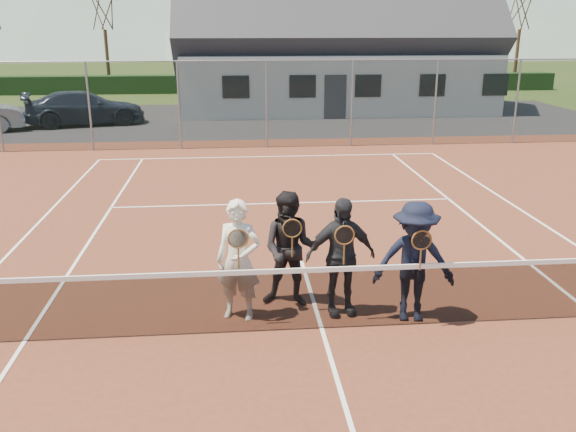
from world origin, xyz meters
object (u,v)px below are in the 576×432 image
object	(u,v)px
player_a	(238,260)
clubhouse	(333,28)
player_b	(290,250)
player_d	(414,262)
car_c	(85,108)
tennis_net	(322,295)
player_c	(340,257)

from	to	relation	value
player_a	clubhouse	bearing A→B (deg)	77.63
player_b	player_d	size ratio (longest dim) A/B	1.00
car_c	clubhouse	xyz separation A→B (m)	(11.52, 4.63, 3.27)
clubhouse	player_b	xyz separation A→B (m)	(-4.37, -23.14, -3.07)
clubhouse	player_d	world-z (taller)	clubhouse
player_b	player_d	bearing A→B (deg)	-21.13
tennis_net	player_c	world-z (taller)	player_c
tennis_net	player_d	xyz separation A→B (m)	(1.35, 0.19, 0.38)
car_c	player_c	xyz separation A→B (m)	(7.85, -18.88, 0.20)
player_b	player_d	xyz separation A→B (m)	(1.72, -0.66, -0.00)
clubhouse	player_a	size ratio (longest dim) A/B	8.67
tennis_net	car_c	bearing A→B (deg)	111.22
car_c	player_c	distance (m)	20.45
clubhouse	player_d	bearing A→B (deg)	-96.35
player_a	player_b	bearing A→B (deg)	25.42
car_c	player_b	size ratio (longest dim) A/B	2.77
player_b	player_c	size ratio (longest dim) A/B	1.00
clubhouse	player_b	size ratio (longest dim) A/B	8.67
car_c	player_c	bearing A→B (deg)	-171.89
player_a	player_b	distance (m)	0.88
car_c	player_b	world-z (taller)	player_b
player_a	player_d	world-z (taller)	same
tennis_net	player_b	size ratio (longest dim) A/B	6.49
tennis_net	clubhouse	size ratio (longest dim) A/B	0.75
player_b	clubhouse	bearing A→B (deg)	79.31
player_c	car_c	bearing A→B (deg)	112.59
tennis_net	player_a	world-z (taller)	player_a
car_c	player_b	xyz separation A→B (m)	(7.15, -18.51, 0.20)
clubhouse	player_c	xyz separation A→B (m)	(-3.67, -23.51, -3.07)
car_c	player_a	bearing A→B (deg)	-175.87
player_c	player_b	bearing A→B (deg)	152.69
player_b	tennis_net	bearing A→B (deg)	-66.65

